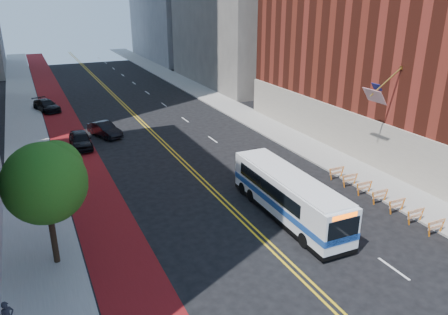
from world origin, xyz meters
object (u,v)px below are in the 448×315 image
Objects in this scene: car_a at (80,140)px; car_c at (47,105)px; transit_bus at (288,195)px; car_b at (105,130)px; street_tree at (46,180)px.

car_a is 0.94× the size of car_c.
car_a reaches higher than car_c.
car_a is at bearing 118.03° from transit_bus.
car_b is at bearing -89.85° from car_c.
street_tree is at bearing -111.91° from car_c.
car_a is (3.80, 18.93, -4.13)m from street_tree.
transit_bus reaches higher than car_b.
transit_bus is 37.56m from car_c.
car_b is 0.92× the size of car_c.
car_b reaches higher than car_c.
car_b is (-7.53, 22.17, -0.81)m from transit_bus.
street_tree is 1.50× the size of car_b.
street_tree is at bearing -127.50° from car_b.
street_tree is 14.46m from transit_bus.
street_tree is 19.74m from car_a.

